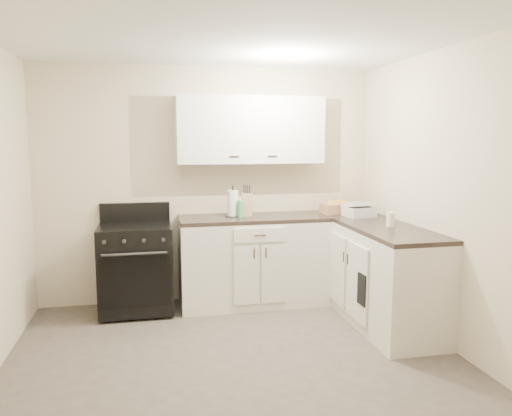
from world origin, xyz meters
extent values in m
plane|color=#473F38|center=(0.00, 0.00, 0.00)|extent=(3.60, 3.60, 0.00)
plane|color=white|center=(0.00, 0.00, 2.50)|extent=(3.60, 3.60, 0.00)
plane|color=beige|center=(0.00, 1.80, 1.25)|extent=(3.60, 0.00, 3.60)
plane|color=beige|center=(1.80, 0.00, 1.25)|extent=(0.00, 3.60, 3.60)
plane|color=beige|center=(0.00, -1.80, 1.25)|extent=(3.60, 0.00, 3.60)
cube|color=silver|center=(0.43, 1.50, 0.45)|extent=(1.55, 0.60, 0.90)
cube|color=silver|center=(1.50, 0.85, 0.45)|extent=(0.60, 1.90, 0.90)
cube|color=black|center=(0.43, 1.50, 0.92)|extent=(1.55, 0.60, 0.04)
cube|color=black|center=(1.50, 0.85, 0.92)|extent=(0.60, 1.90, 0.04)
cube|color=white|center=(0.43, 1.65, 1.84)|extent=(1.55, 0.30, 0.70)
cube|color=black|center=(-0.79, 1.48, 0.46)|extent=(0.71, 0.61, 0.86)
cube|color=tan|center=(0.36, 1.55, 1.06)|extent=(0.12, 0.11, 0.24)
cylinder|color=white|center=(0.22, 1.55, 1.08)|extent=(0.15, 0.15, 0.27)
cylinder|color=#40A761|center=(0.28, 1.47, 1.03)|extent=(0.08, 0.08, 0.18)
cube|color=tan|center=(1.37, 1.52, 0.99)|extent=(0.35, 0.26, 0.11)
cube|color=silver|center=(1.50, 1.27, 0.99)|extent=(0.31, 0.29, 0.10)
cylinder|color=silver|center=(1.54, 0.63, 1.01)|extent=(0.10, 0.10, 0.13)
cube|color=black|center=(1.18, 0.40, 0.45)|extent=(0.02, 0.14, 0.24)
cube|color=black|center=(1.18, 0.41, 0.43)|extent=(0.02, 0.16, 0.28)
camera|label=1|loc=(-0.63, -3.55, 1.74)|focal=35.00mm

